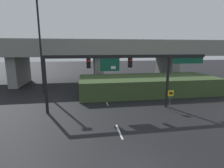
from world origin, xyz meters
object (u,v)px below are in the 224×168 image
speed_limit_sign (170,97)px  parked_sedan_near_right (179,91)px  highway_light_pole_near (40,45)px  signal_gantry (124,65)px

speed_limit_sign → parked_sedan_near_right: 6.50m
speed_limit_sign → parked_sedan_near_right: size_ratio=0.51×
highway_light_pole_near → parked_sedan_near_right: highway_light_pole_near is taller
signal_gantry → speed_limit_sign: 5.68m
signal_gantry → parked_sedan_near_right: 10.15m
speed_limit_sign → signal_gantry: bearing=165.8°
signal_gantry → parked_sedan_near_right: signal_gantry is taller
highway_light_pole_near → parked_sedan_near_right: size_ratio=2.94×
speed_limit_sign → highway_light_pole_near: highway_light_pole_near is taller
parked_sedan_near_right → speed_limit_sign: bearing=-127.4°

